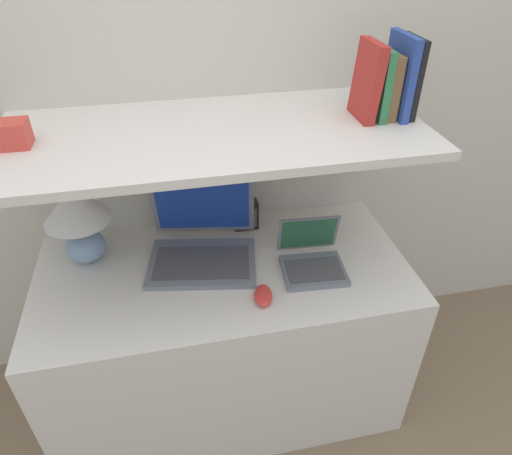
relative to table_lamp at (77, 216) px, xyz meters
name	(u,v)px	position (x,y,z in m)	size (l,w,h in m)	color
wall_back	(203,105)	(0.48, 0.23, 0.28)	(6.00, 0.05, 2.40)	beige
desk	(227,337)	(0.48, -0.16, -0.56)	(1.34, 0.66, 0.73)	silver
back_riser	(213,240)	(0.48, 0.19, -0.32)	(1.34, 0.04, 1.21)	beige
shelf	(214,134)	(0.48, -0.09, 0.30)	(1.34, 0.59, 0.03)	silver
table_lamp	(77,216)	(0.00, 0.00, 0.00)	(0.23, 0.23, 0.30)	#7593B2
laptop_large	(203,242)	(0.42, -0.07, -0.13)	(0.44, 0.40, 0.29)	slate
laptop_small	(312,259)	(0.80, -0.21, -0.16)	(0.24, 0.24, 0.17)	slate
computer_mouse	(263,296)	(0.59, -0.34, -0.18)	(0.08, 0.11, 0.03)	red
router_box	(246,215)	(0.61, 0.08, -0.13)	(0.10, 0.06, 0.12)	black
book_black	(409,77)	(1.11, -0.09, 0.44)	(0.02, 0.14, 0.25)	black
book_blue	(400,76)	(1.08, -0.09, 0.44)	(0.02, 0.17, 0.26)	#284293
book_brown	(388,85)	(1.05, -0.09, 0.41)	(0.03, 0.13, 0.20)	brown
book_green	(379,83)	(1.01, -0.09, 0.42)	(0.03, 0.15, 0.22)	#2D7042
book_red	(367,81)	(0.97, -0.09, 0.43)	(0.05, 0.15, 0.24)	#A82823
shelf_gadget	(11,134)	(-0.10, -0.09, 0.35)	(0.10, 0.08, 0.08)	#CC3D33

